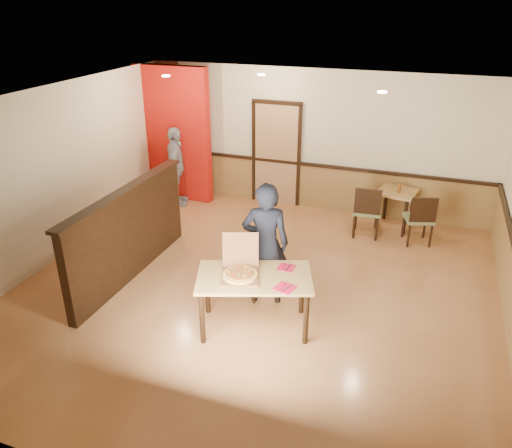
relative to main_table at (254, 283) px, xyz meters
The scene contains 24 objects.
floor 1.11m from the main_table, 108.57° to the left, with size 7.00×7.00×0.00m, color #C6824D.
ceiling 2.30m from the main_table, 108.57° to the left, with size 7.00×7.00×0.00m, color black.
wall_back 4.41m from the main_table, 93.72° to the left, with size 7.00×7.00×0.00m, color beige.
wall_left 3.94m from the main_table, 167.47° to the left, with size 7.00×7.00×0.00m, color beige.
wainscot_back 4.33m from the main_table, 93.75° to the left, with size 7.00×0.04×0.90m, color olive.
chair_rail_back 4.31m from the main_table, 93.77° to the left, with size 7.00×0.06×0.06m, color black.
back_door 4.45m from the main_table, 104.13° to the left, with size 0.90×0.06×2.10m, color tan.
booth_partition 2.37m from the main_table, 164.32° to the left, with size 0.20×3.10×1.44m.
red_accent_panel 5.04m from the main_table, 129.65° to the left, with size 1.60×0.20×2.78m, color #B3140C.
spot_a 4.25m from the main_table, 134.36° to the left, with size 0.14×0.14×0.02m, color beige.
spot_b 4.09m from the main_table, 107.95° to the left, with size 0.14×0.14×0.02m, color beige.
spot_c 3.34m from the main_table, 64.48° to the left, with size 0.14×0.14×0.02m, color beige.
main_table is the anchor object (origin of this frame).
diner_chair 0.84m from the main_table, 98.93° to the left, with size 0.54×0.54×0.83m.
side_chair_left 3.41m from the main_table, 73.35° to the left, with size 0.52×0.52×0.98m.
side_chair_right 3.79m from the main_table, 59.96° to the left, with size 0.59×0.59×0.94m.
side_table 4.14m from the main_table, 69.93° to the left, with size 0.78×0.78×0.73m.
diner 0.71m from the main_table, 96.51° to the left, with size 0.66×0.44×1.81m, color black.
passerby 4.60m from the main_table, 130.60° to the left, with size 0.97×0.40×1.65m, color #9799A0.
pizza_box 0.25m from the main_table, 160.94° to the right, with size 0.63×0.68×0.50m.
pizza 0.25m from the main_table, 145.09° to the right, with size 0.44×0.44×0.03m, color #F7C159.
napkin_near 0.49m from the main_table, 17.00° to the right, with size 0.29×0.29×0.01m.
napkin_far 0.49m from the main_table, 47.06° to the left, with size 0.22×0.22×0.01m.
condiment 4.09m from the main_table, 69.18° to the left, with size 0.06×0.06×0.15m, color brown.
Camera 1 is at (2.17, -6.01, 4.08)m, focal length 35.00 mm.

